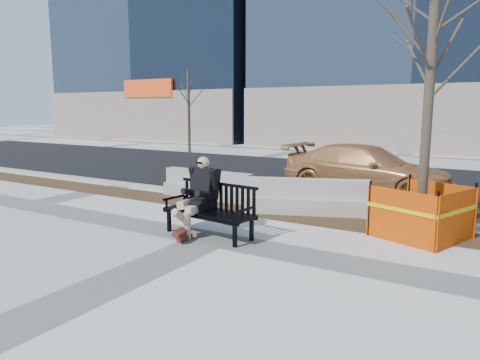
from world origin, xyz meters
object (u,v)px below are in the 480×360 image
at_px(jersey_barrier_left, 208,198).
at_px(tree_fence, 419,237).
at_px(sedan, 365,193).
at_px(bench, 209,236).
at_px(seated_man, 201,233).
at_px(jersey_barrier_right, 305,214).

bearing_deg(jersey_barrier_left, tree_fence, -8.31).
height_order(tree_fence, sedan, tree_fence).
distance_m(tree_fence, jersey_barrier_left, 6.13).
relative_size(bench, seated_man, 1.25).
distance_m(sedan, jersey_barrier_right, 3.57).
distance_m(seated_man, jersey_barrier_right, 3.05).
relative_size(bench, jersey_barrier_right, 0.66).
bearing_deg(bench, jersey_barrier_left, 132.00).
xyz_separation_m(bench, jersey_barrier_right, (0.97, 2.88, 0.00)).
xyz_separation_m(tree_fence, jersey_barrier_right, (-2.83, 0.68, 0.00)).
relative_size(seated_man, sedan, 0.32).
height_order(bench, jersey_barrier_left, bench).
height_order(seated_man, jersey_barrier_left, seated_man).
xyz_separation_m(jersey_barrier_left, jersey_barrier_right, (3.22, -0.27, 0.00)).
xyz_separation_m(seated_man, sedan, (1.77, 6.32, 0.00)).
distance_m(seated_man, sedan, 6.57).
distance_m(seated_man, tree_fence, 4.59).
xyz_separation_m(bench, jersey_barrier_left, (-2.25, 3.15, 0.00)).
relative_size(seated_man, jersey_barrier_left, 0.57).
height_order(tree_fence, jersey_barrier_right, tree_fence).
relative_size(jersey_barrier_left, jersey_barrier_right, 0.93).
bearing_deg(sedan, tree_fence, -145.45).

